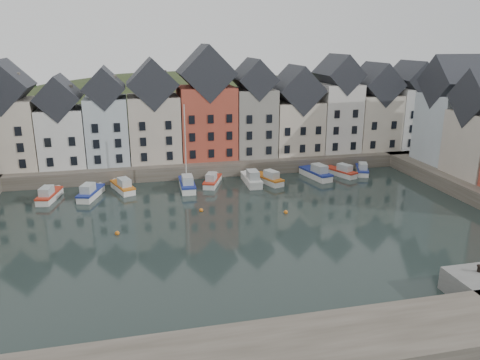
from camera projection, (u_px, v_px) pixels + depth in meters
name	position (u px, v px, depth m)	size (l,w,h in m)	color
ground	(248.00, 234.00, 51.27)	(260.00, 260.00, 0.00)	black
far_quay	(205.00, 159.00, 78.95)	(90.00, 16.00, 2.00)	#494338
hillside	(189.00, 211.00, 108.68)	(153.60, 70.40, 64.00)	#2A371B
far_terrace	(226.00, 114.00, 75.50)	(72.37, 8.16, 17.78)	beige
mooring_buoys	(205.00, 218.00, 55.33)	(20.50, 5.50, 0.50)	#C26416
boat_a	(49.00, 195.00, 61.72)	(2.90, 6.01, 2.22)	silver
boat_b	(90.00, 193.00, 62.70)	(3.53, 6.21, 2.28)	silver
boat_c	(123.00, 187.00, 65.33)	(3.62, 6.06, 2.22)	silver
boat_d	(187.00, 184.00, 66.15)	(2.13, 6.39, 12.13)	silver
boat_e	(212.00, 181.00, 68.10)	(3.69, 5.83, 2.15)	silver
boat_f	(252.00, 179.00, 68.57)	(2.11, 6.42, 2.45)	silver
boat_g	(268.00, 179.00, 69.05)	(3.75, 6.04, 2.22)	silver
boat_h	(316.00, 173.00, 71.58)	(3.35, 6.79, 2.50)	silver
boat_i	(341.00, 172.00, 72.79)	(3.85, 5.81, 2.14)	silver
boat_j	(362.00, 170.00, 73.99)	(3.53, 5.57, 2.05)	silver
mooring_bollard	(480.00, 268.00, 38.60)	(0.48, 0.48, 0.56)	black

